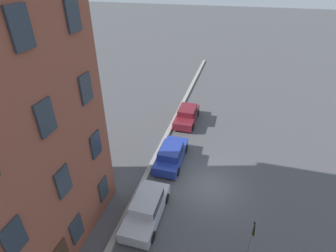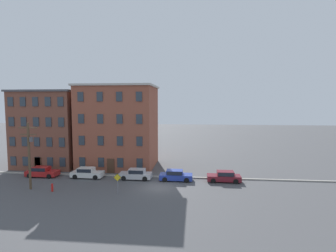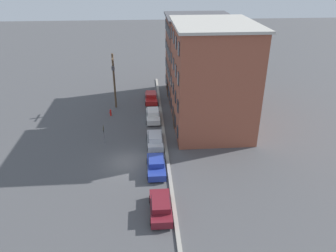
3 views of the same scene
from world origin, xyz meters
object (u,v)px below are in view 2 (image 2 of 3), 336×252
at_px(car_white, 87,172).
at_px(car_maroon, 224,176).
at_px(car_blue, 176,175).
at_px(caution_sign, 117,180).
at_px(car_silver, 136,174).
at_px(utility_pole, 29,152).
at_px(car_red, 42,171).
at_px(fire_hydrant, 52,187).

bearing_deg(car_white, car_maroon, 0.01).
bearing_deg(car_blue, car_white, 179.52).
distance_m(car_white, caution_sign, 8.66).
height_order(car_silver, caution_sign, caution_sign).
relative_size(car_blue, utility_pole, 0.54).
bearing_deg(utility_pole, caution_sign, -3.15).
xyz_separation_m(car_red, car_silver, (13.63, 0.07, 0.00)).
bearing_deg(car_red, car_white, 0.63).
xyz_separation_m(car_blue, caution_sign, (-6.28, -5.90, 0.83)).
xyz_separation_m(car_white, car_blue, (12.46, -0.10, 0.00)).
relative_size(car_white, car_silver, 1.00).
xyz_separation_m(car_maroon, caution_sign, (-12.79, -6.01, 0.83)).
height_order(car_white, fire_hydrant, car_white).
bearing_deg(car_red, car_blue, -0.10).
bearing_deg(utility_pole, car_red, 108.60).
bearing_deg(car_red, utility_pole, -71.40).
bearing_deg(utility_pole, car_blue, 17.04).
height_order(car_red, car_silver, same).
xyz_separation_m(car_silver, car_blue, (5.45, -0.10, 0.00)).
distance_m(car_silver, caution_sign, 6.12).
distance_m(caution_sign, fire_hydrant, 8.04).
relative_size(car_red, car_white, 1.00).
height_order(car_silver, car_maroon, same).
xyz_separation_m(car_blue, fire_hydrant, (-14.25, -5.85, -0.27)).
bearing_deg(car_white, fire_hydrant, -106.72).
bearing_deg(car_red, fire_hydrant, -50.58).
xyz_separation_m(utility_pole, fire_hydrant, (3.04, -0.55, -4.08)).
relative_size(car_silver, car_blue, 1.00).
xyz_separation_m(car_red, caution_sign, (12.80, -5.94, 0.83)).
xyz_separation_m(car_white, caution_sign, (6.18, -6.01, 0.83)).
relative_size(car_red, car_blue, 1.00).
height_order(car_white, utility_pole, utility_pole).
height_order(caution_sign, utility_pole, utility_pole).
xyz_separation_m(caution_sign, fire_hydrant, (-7.97, 0.06, -1.09)).
bearing_deg(car_silver, car_blue, -1.05).
distance_m(car_white, car_maroon, 18.98).
bearing_deg(car_maroon, car_silver, -179.96).
xyz_separation_m(car_white, car_maroon, (18.98, 0.00, 0.00)).
distance_m(car_maroon, caution_sign, 14.16).
distance_m(car_red, car_silver, 13.63).
bearing_deg(caution_sign, utility_pole, 176.85).
bearing_deg(fire_hydrant, car_silver, 34.05).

